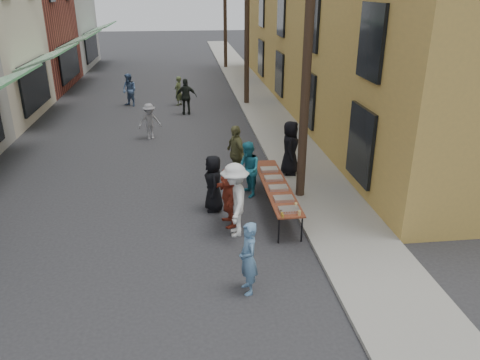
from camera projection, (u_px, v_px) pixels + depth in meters
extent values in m
plane|color=#28282B|center=(149.00, 260.00, 10.85)|extent=(120.00, 120.00, 0.00)
cube|color=gray|center=(259.00, 103.00, 25.13)|extent=(2.20, 60.00, 0.10)
cube|color=gray|center=(30.00, 6.00, 34.57)|extent=(8.00, 8.00, 9.00)
cube|color=gold|center=(387.00, 5.00, 22.99)|extent=(10.00, 28.00, 10.00)
cylinder|color=#2D2116|center=(308.00, 43.00, 12.35)|extent=(0.26, 0.26, 9.00)
cylinder|color=#2D2116|center=(247.00, 16.00, 23.34)|extent=(0.26, 0.26, 9.00)
cylinder|color=#2D2116|center=(225.00, 6.00, 34.34)|extent=(0.26, 0.26, 9.00)
cube|color=maroon|center=(276.00, 186.00, 13.05)|extent=(0.70, 4.00, 0.04)
cylinder|color=black|center=(279.00, 230.00, 11.44)|extent=(0.04, 0.04, 0.71)
cylinder|color=black|center=(302.00, 229.00, 11.51)|extent=(0.04, 0.04, 0.71)
cylinder|color=black|center=(256.00, 174.00, 14.89)|extent=(0.04, 0.04, 0.71)
cylinder|color=black|center=(273.00, 173.00, 14.95)|extent=(0.04, 0.04, 0.71)
cube|color=maroon|center=(289.00, 210.00, 11.52)|extent=(0.50, 0.33, 0.08)
cube|color=#B2B2B7|center=(284.00, 199.00, 12.11)|extent=(0.50, 0.33, 0.08)
cube|color=tan|center=(278.00, 188.00, 12.75)|extent=(0.50, 0.33, 0.08)
cube|color=#B2B2B7|center=(274.00, 178.00, 13.40)|extent=(0.50, 0.33, 0.08)
cube|color=tan|center=(269.00, 169.00, 14.04)|extent=(0.50, 0.33, 0.08)
cylinder|color=#A57F26|center=(283.00, 216.00, 11.22)|extent=(0.07, 0.07, 0.08)
cylinder|color=#A57F26|center=(282.00, 214.00, 11.31)|extent=(0.07, 0.07, 0.08)
cylinder|color=#A57F26|center=(281.00, 212.00, 11.40)|extent=(0.07, 0.07, 0.08)
cylinder|color=tan|center=(299.00, 213.00, 11.30)|extent=(0.08, 0.08, 0.12)
imported|color=black|center=(213.00, 183.00, 13.00)|extent=(0.58, 0.83, 1.62)
imported|color=#5781A9|center=(248.00, 258.00, 9.46)|extent=(0.46, 0.63, 1.58)
imported|color=teal|center=(248.00, 170.00, 13.89)|extent=(0.80, 0.94, 1.68)
imported|color=silver|center=(235.00, 200.00, 11.63)|extent=(0.78, 1.28, 1.92)
imported|color=olive|center=(236.00, 154.00, 14.92)|extent=(0.81, 1.18, 1.86)
imported|color=maroon|center=(229.00, 196.00, 12.22)|extent=(0.65, 1.53, 1.61)
imported|color=black|center=(290.00, 148.00, 15.27)|extent=(0.79, 1.00, 1.79)
imported|color=gray|center=(150.00, 121.00, 19.18)|extent=(1.08, 0.81, 1.48)
imported|color=black|center=(186.00, 97.00, 22.79)|extent=(1.06, 0.51, 1.75)
imported|color=#4B5933|center=(178.00, 91.00, 24.63)|extent=(0.60, 0.66, 1.52)
imported|color=#466088|center=(130.00, 90.00, 24.40)|extent=(1.04, 1.01, 1.69)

